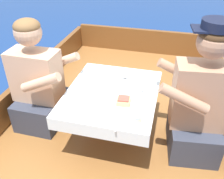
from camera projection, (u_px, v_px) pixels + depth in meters
ground_plane at (115, 146)px, 2.42m from camera, size 60.00×60.00×0.00m
boat_deck at (115, 136)px, 2.34m from camera, size 1.97×3.39×0.28m
gunwale_port at (19, 97)px, 2.39m from camera, size 0.06×3.39×0.28m
bow_coaming at (143, 41)px, 3.54m from camera, size 1.85×0.06×0.33m
cockpit_table at (112, 96)px, 1.96m from camera, size 0.70×0.84×0.43m
person_port at (38, 85)px, 2.11m from camera, size 0.53×0.44×0.95m
person_starboard at (199, 104)px, 1.80m from camera, size 0.56×0.49×1.05m
plate_sandwich at (123, 104)px, 1.79m from camera, size 0.19×0.19×0.01m
plate_bread at (138, 76)px, 2.14m from camera, size 0.21×0.21×0.01m
sandwich at (124, 101)px, 1.78m from camera, size 0.10×0.10×0.05m
bowl_port_near at (79, 109)px, 1.71m from camera, size 0.15×0.15×0.04m
bowl_starboard_near at (104, 71)px, 2.17m from camera, size 0.12×0.12×0.04m
bowl_center_far at (109, 89)px, 1.93m from camera, size 0.15×0.15×0.04m
coffee_cup_port at (137, 88)px, 1.92m from camera, size 0.09×0.07×0.06m
coffee_cup_starboard at (97, 99)px, 1.80m from camera, size 0.10×0.07×0.06m
coffee_cup_center at (86, 82)px, 1.99m from camera, size 0.09×0.06×0.07m
tin_can at (136, 119)px, 1.62m from camera, size 0.07×0.07×0.05m
utensil_knife_port at (116, 123)px, 1.62m from camera, size 0.05×0.17×0.00m
utensil_spoon_starboard at (142, 109)px, 1.75m from camera, size 0.07×0.17×0.01m
utensil_fork_port at (119, 79)px, 2.10m from camera, size 0.17×0.06×0.00m
utensil_spoon_port at (124, 82)px, 2.05m from camera, size 0.14×0.12×0.01m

